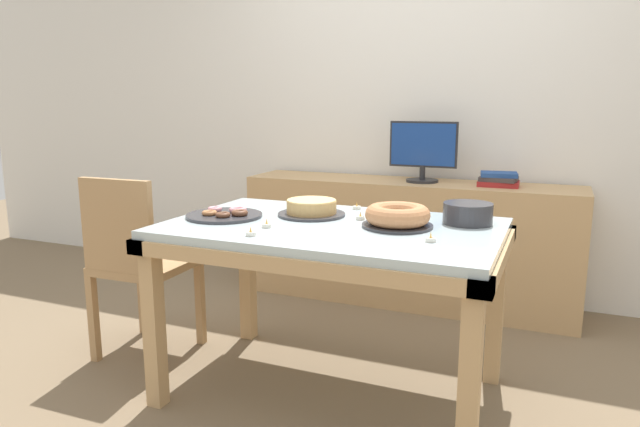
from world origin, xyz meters
TOP-DOWN VIEW (x-y plane):
  - ground_plane at (0.00, 0.00)m, footprint 12.00×12.00m
  - wall_back at (0.00, 1.62)m, footprint 8.00×0.10m
  - dining_table at (0.00, 0.00)m, footprint 1.44×0.91m
  - chair at (-1.04, -0.05)m, footprint 0.43×0.43m
  - sideboard at (0.00, 1.32)m, footprint 2.12×0.44m
  - computer_monitor at (0.08, 1.32)m, footprint 0.42×0.20m
  - book_stack at (0.55, 1.32)m, footprint 0.24×0.19m
  - cake_chocolate_round at (-0.16, 0.14)m, footprint 0.31×0.31m
  - cake_golden_bundt at (0.27, 0.05)m, footprint 0.30×0.30m
  - pastry_platter at (-0.50, -0.05)m, footprint 0.34×0.34m
  - plate_stack at (0.53, 0.24)m, footprint 0.21×0.21m
  - tealight_right_edge at (-0.23, -0.17)m, footprint 0.04×0.04m
  - tealight_left_edge at (0.08, 0.13)m, footprint 0.04×0.04m
  - tealight_near_front at (-0.21, -0.33)m, footprint 0.04×0.04m
  - tealight_centre at (0.46, -0.15)m, footprint 0.04×0.04m
  - tealight_near_cakes at (-0.02, 0.36)m, footprint 0.04×0.04m

SIDE VIEW (x-z plane):
  - ground_plane at x=0.00m, z-range 0.00..0.00m
  - sideboard at x=0.00m, z-range 0.00..0.80m
  - chair at x=-1.04m, z-range 0.05..0.99m
  - dining_table at x=0.00m, z-range 0.29..1.07m
  - tealight_right_edge at x=-0.23m, z-range 0.77..0.81m
  - tealight_left_edge at x=0.08m, z-range 0.77..0.81m
  - tealight_near_front at x=-0.21m, z-range 0.77..0.81m
  - tealight_centre at x=0.46m, z-range 0.77..0.81m
  - tealight_near_cakes at x=-0.02m, z-range 0.77..0.81m
  - pastry_platter at x=-0.50m, z-range 0.77..0.81m
  - cake_chocolate_round at x=-0.16m, z-range 0.78..0.85m
  - plate_stack at x=0.53m, z-range 0.78..0.87m
  - cake_golden_bundt at x=0.27m, z-range 0.78..0.87m
  - book_stack at x=0.55m, z-range 0.79..0.88m
  - computer_monitor at x=0.08m, z-range 0.80..1.18m
  - wall_back at x=0.00m, z-range 0.00..2.60m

